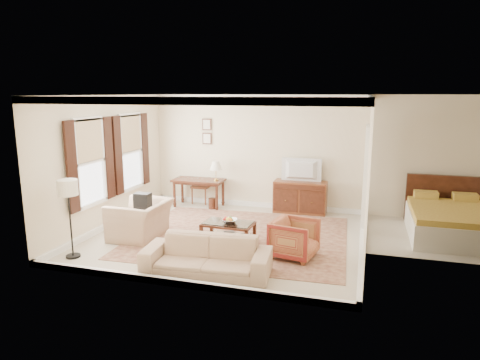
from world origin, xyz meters
The scene contains 21 objects.
room_shell centered at (0.00, 0.00, 2.47)m, with size 5.51×5.01×2.91m.
annex_bedroom centered at (4.49, 1.15, 0.34)m, with size 3.00×2.70×2.90m.
window_front centered at (-2.70, -0.70, 1.55)m, with size 0.12×1.56×1.80m, color #CCB284, non-canonical shape.
window_rear centered at (-2.70, 0.90, 1.55)m, with size 0.12×1.56×1.80m, color #CCB284, non-canonical shape.
doorway centered at (2.71, 1.50, 1.08)m, with size 0.10×1.12×2.25m, color white, non-canonical shape.
rug centered at (0.27, 0.05, 0.01)m, with size 4.32×3.70×0.01m, color #5C261E.
writing_desk centered at (-1.44, 2.07, 0.61)m, with size 1.33×0.66×0.72m.
desk_chair centered at (-1.51, 2.42, 0.53)m, with size 0.45×0.45×1.05m, color brown, non-canonical shape.
desk_lamp centered at (-0.96, 2.07, 0.97)m, with size 0.32×0.32×0.50m, color silver, non-canonical shape.
framed_prints centered at (-1.34, 2.47, 1.94)m, with size 0.25×0.04×0.68m, color #4C2315, non-canonical shape.
sideboard centered at (1.20, 2.22, 0.40)m, with size 1.29×0.50×0.80m, color brown.
tv centered at (1.20, 2.20, 1.26)m, with size 0.93×0.54×0.12m, color black.
coffee_table centered at (0.15, -0.36, 0.32)m, with size 1.03×0.63×0.42m.
fruit_bowl centered at (0.19, -0.38, 0.48)m, with size 0.42×0.42×0.10m, color silver.
book_a centered at (0.07, -0.34, 0.17)m, with size 0.28×0.04×0.38m, color brown.
book_b centered at (0.34, -0.35, 0.16)m, with size 0.28×0.03×0.38m, color brown.
striped_armchair centered at (1.54, -0.77, 0.39)m, with size 0.76×0.71×0.78m, color maroon.
club_armchair centered at (-1.68, -0.57, 0.51)m, with size 1.17×0.76×1.02m, color tan.
backpack centered at (-1.62, -0.55, 0.76)m, with size 0.32×0.22×0.40m, color black.
sofa centered at (0.27, -1.89, 0.41)m, with size 2.09×0.61×0.82m, color tan.
floor_lamp centered at (-2.33, -1.89, 1.20)m, with size 0.36×0.36×1.44m.
Camera 1 is at (2.66, -8.09, 2.95)m, focal length 32.00 mm.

